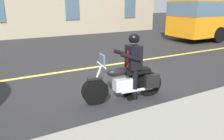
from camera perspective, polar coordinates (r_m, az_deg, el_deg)
ground_plane at (r=6.84m, az=1.48°, el=-3.60°), size 80.00×80.00×0.00m
lane_center_stripe at (r=8.53m, az=-5.22°, el=0.67°), size 60.00×0.16×0.01m
motorcycle_main at (r=5.64m, az=3.69°, el=-3.36°), size 2.22×0.76×1.26m
rider_main at (r=5.55m, az=5.56°, el=2.57°), size 0.67×0.60×1.74m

